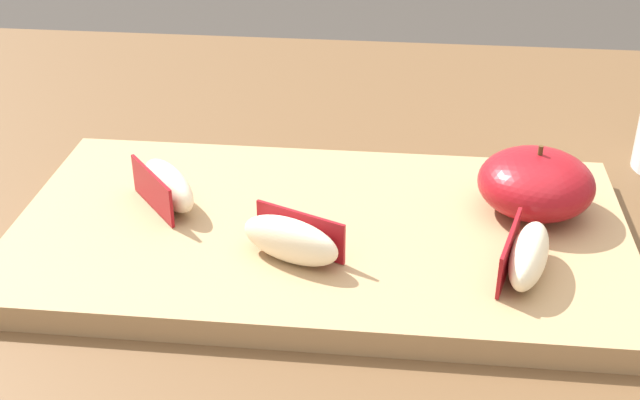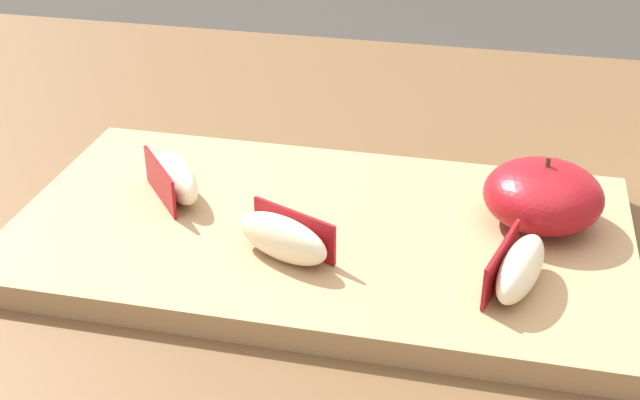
% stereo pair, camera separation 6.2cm
% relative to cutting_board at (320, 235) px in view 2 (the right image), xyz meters
% --- Properties ---
extents(dining_table, '(1.48, 0.82, 0.74)m').
position_rel_cutting_board_xyz_m(dining_table, '(-0.05, 0.06, -0.11)').
color(dining_table, brown).
rests_on(dining_table, ground_plane).
extents(cutting_board, '(0.45, 0.25, 0.02)m').
position_rel_cutting_board_xyz_m(cutting_board, '(0.00, 0.00, 0.00)').
color(cutting_board, '#A37F56').
rests_on(cutting_board, dining_table).
extents(apple_half_skin_up, '(0.09, 0.09, 0.05)m').
position_rel_cutting_board_xyz_m(apple_half_skin_up, '(0.16, 0.04, 0.03)').
color(apple_half_skin_up, maroon).
rests_on(apple_half_skin_up, cutting_board).
extents(apple_wedge_middle, '(0.04, 0.08, 0.03)m').
position_rel_cutting_board_xyz_m(apple_wedge_middle, '(0.14, -0.05, 0.03)').
color(apple_wedge_middle, beige).
rests_on(apple_wedge_middle, cutting_board).
extents(apple_wedge_back, '(0.07, 0.07, 0.03)m').
position_rel_cutting_board_xyz_m(apple_wedge_back, '(-0.12, 0.02, 0.03)').
color(apple_wedge_back, beige).
rests_on(apple_wedge_back, cutting_board).
extents(apple_wedge_left, '(0.08, 0.05, 0.03)m').
position_rel_cutting_board_xyz_m(apple_wedge_left, '(-0.01, -0.05, 0.03)').
color(apple_wedge_left, beige).
rests_on(apple_wedge_left, cutting_board).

